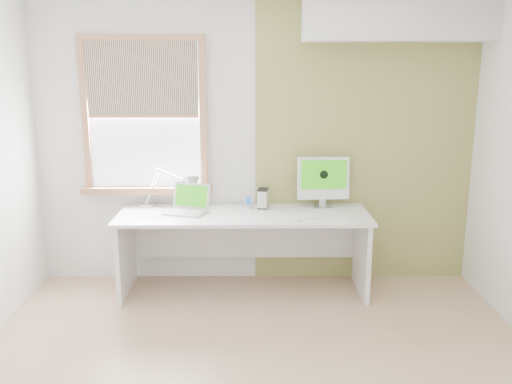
{
  "coord_description": "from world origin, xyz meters",
  "views": [
    {
      "loc": [
        -0.04,
        -3.23,
        2.0
      ],
      "look_at": [
        0.0,
        1.05,
        1.0
      ],
      "focal_mm": 38.38,
      "sensor_mm": 36.0,
      "label": 1
    }
  ],
  "objects_px": {
    "imac": "(323,179)",
    "external_drive": "(263,198)",
    "desk_lamp": "(183,188)",
    "desk": "(244,233)",
    "laptop": "(188,205)"
  },
  "relations": [
    {
      "from": "desk_lamp",
      "to": "laptop",
      "type": "xyz_separation_m",
      "value": [
        0.06,
        -0.14,
        -0.13
      ]
    },
    {
      "from": "laptop",
      "to": "imac",
      "type": "bearing_deg",
      "value": 7.46
    },
    {
      "from": "desk",
      "to": "desk_lamp",
      "type": "distance_m",
      "value": 0.68
    },
    {
      "from": "laptop",
      "to": "external_drive",
      "type": "distance_m",
      "value": 0.68
    },
    {
      "from": "desk",
      "to": "imac",
      "type": "bearing_deg",
      "value": 12.39
    },
    {
      "from": "desk_lamp",
      "to": "laptop",
      "type": "distance_m",
      "value": 0.2
    },
    {
      "from": "desk_lamp",
      "to": "external_drive",
      "type": "xyz_separation_m",
      "value": [
        0.72,
        -0.01,
        -0.1
      ]
    },
    {
      "from": "external_drive",
      "to": "imac",
      "type": "bearing_deg",
      "value": 2.91
    },
    {
      "from": "laptop",
      "to": "desk_lamp",
      "type": "bearing_deg",
      "value": 112.5
    },
    {
      "from": "external_drive",
      "to": "imac",
      "type": "distance_m",
      "value": 0.57
    },
    {
      "from": "imac",
      "to": "external_drive",
      "type": "bearing_deg",
      "value": -177.09
    },
    {
      "from": "desk",
      "to": "desk_lamp",
      "type": "height_order",
      "value": "desk_lamp"
    },
    {
      "from": "desk",
      "to": "desk_lamp",
      "type": "relative_size",
      "value": 3.56
    },
    {
      "from": "desk_lamp",
      "to": "imac",
      "type": "distance_m",
      "value": 1.27
    },
    {
      "from": "desk",
      "to": "external_drive",
      "type": "distance_m",
      "value": 0.36
    }
  ]
}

